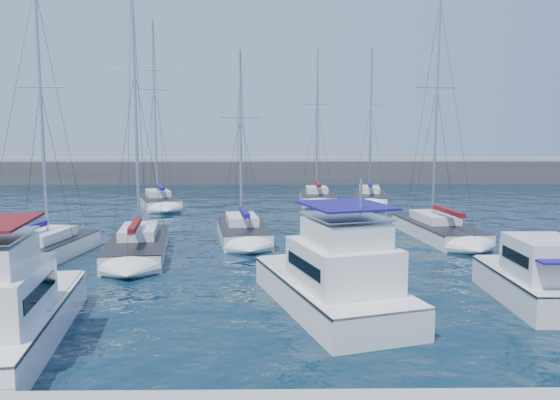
{
  "coord_description": "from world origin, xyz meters",
  "views": [
    {
      "loc": [
        -0.27,
        -22.66,
        6.9
      ],
      "look_at": [
        0.17,
        8.57,
        3.0
      ],
      "focal_mm": 35.0,
      "sensor_mm": 36.0,
      "label": 1
    }
  ],
  "objects_px": {
    "sailboat_mid_d": "(437,229)",
    "sailboat_back_a": "(159,201)",
    "sailboat_mid_c": "(243,232)",
    "motor_yacht_stbd_outer": "(537,281)",
    "sailboat_mid_a": "(41,250)",
    "sailboat_back_b": "(317,197)",
    "sailboat_back_c": "(369,197)",
    "motor_yacht_stbd_inner": "(335,282)",
    "motor_yacht_port_inner": "(0,315)",
    "sailboat_mid_b": "(138,245)"
  },
  "relations": [
    {
      "from": "motor_yacht_stbd_outer",
      "to": "sailboat_back_b",
      "type": "distance_m",
      "value": 32.42
    },
    {
      "from": "motor_yacht_stbd_inner",
      "to": "motor_yacht_stbd_outer",
      "type": "distance_m",
      "value": 8.24
    },
    {
      "from": "sailboat_back_a",
      "to": "sailboat_mid_c",
      "type": "bearing_deg",
      "value": -80.75
    },
    {
      "from": "sailboat_mid_b",
      "to": "sailboat_back_b",
      "type": "distance_m",
      "value": 25.59
    },
    {
      "from": "motor_yacht_stbd_outer",
      "to": "sailboat_back_b",
      "type": "height_order",
      "value": "sailboat_back_b"
    },
    {
      "from": "motor_yacht_port_inner",
      "to": "sailboat_mid_d",
      "type": "height_order",
      "value": "sailboat_mid_d"
    },
    {
      "from": "sailboat_mid_a",
      "to": "sailboat_mid_d",
      "type": "bearing_deg",
      "value": 21.68
    },
    {
      "from": "motor_yacht_stbd_inner",
      "to": "sailboat_back_c",
      "type": "relative_size",
      "value": 0.62
    },
    {
      "from": "motor_yacht_stbd_inner",
      "to": "sailboat_mid_a",
      "type": "bearing_deg",
      "value": 132.57
    },
    {
      "from": "sailboat_mid_d",
      "to": "motor_yacht_stbd_inner",
      "type": "bearing_deg",
      "value": -126.56
    },
    {
      "from": "motor_yacht_stbd_inner",
      "to": "sailboat_mid_b",
      "type": "relative_size",
      "value": 0.57
    },
    {
      "from": "sailboat_mid_d",
      "to": "sailboat_back_a",
      "type": "relative_size",
      "value": 0.91
    },
    {
      "from": "motor_yacht_port_inner",
      "to": "sailboat_back_a",
      "type": "xyz_separation_m",
      "value": [
        -1.93,
        33.44,
        -0.57
      ]
    },
    {
      "from": "motor_yacht_stbd_inner",
      "to": "sailboat_back_a",
      "type": "distance_m",
      "value": 32.49
    },
    {
      "from": "sailboat_mid_a",
      "to": "sailboat_back_a",
      "type": "height_order",
      "value": "sailboat_back_a"
    },
    {
      "from": "sailboat_mid_b",
      "to": "sailboat_mid_c",
      "type": "relative_size",
      "value": 1.34
    },
    {
      "from": "motor_yacht_port_inner",
      "to": "sailboat_mid_a",
      "type": "bearing_deg",
      "value": 99.24
    },
    {
      "from": "motor_yacht_port_inner",
      "to": "motor_yacht_stbd_outer",
      "type": "xyz_separation_m",
      "value": [
        19.25,
        4.4,
        -0.19
      ]
    },
    {
      "from": "sailboat_mid_c",
      "to": "sailboat_back_b",
      "type": "bearing_deg",
      "value": 62.25
    },
    {
      "from": "sailboat_back_c",
      "to": "sailboat_mid_d",
      "type": "bearing_deg",
      "value": -77.18
    },
    {
      "from": "sailboat_back_c",
      "to": "motor_yacht_port_inner",
      "type": "bearing_deg",
      "value": -108.03
    },
    {
      "from": "sailboat_mid_a",
      "to": "sailboat_back_a",
      "type": "distance_m",
      "value": 21.13
    },
    {
      "from": "sailboat_mid_a",
      "to": "sailboat_back_a",
      "type": "xyz_separation_m",
      "value": [
        2.04,
        21.04,
        0.04
      ]
    },
    {
      "from": "motor_yacht_stbd_inner",
      "to": "sailboat_mid_a",
      "type": "height_order",
      "value": "sailboat_mid_a"
    },
    {
      "from": "sailboat_mid_d",
      "to": "sailboat_mid_c",
      "type": "bearing_deg",
      "value": 175.88
    },
    {
      "from": "motor_yacht_stbd_outer",
      "to": "sailboat_back_c",
      "type": "distance_m",
      "value": 32.01
    },
    {
      "from": "sailboat_back_a",
      "to": "sailboat_back_c",
      "type": "relative_size",
      "value": 1.13
    },
    {
      "from": "sailboat_mid_b",
      "to": "sailboat_back_a",
      "type": "xyz_separation_m",
      "value": [
        -2.97,
        19.86,
        0.03
      ]
    },
    {
      "from": "motor_yacht_port_inner",
      "to": "sailboat_mid_c",
      "type": "bearing_deg",
      "value": 61.01
    },
    {
      "from": "sailboat_back_c",
      "to": "motor_yacht_stbd_inner",
      "type": "bearing_deg",
      "value": -93.78
    },
    {
      "from": "motor_yacht_stbd_outer",
      "to": "sailboat_mid_b",
      "type": "height_order",
      "value": "sailboat_mid_b"
    },
    {
      "from": "sailboat_back_a",
      "to": "sailboat_back_b",
      "type": "distance_m",
      "value": 15.18
    },
    {
      "from": "sailboat_back_a",
      "to": "sailboat_back_b",
      "type": "height_order",
      "value": "sailboat_back_a"
    },
    {
      "from": "motor_yacht_port_inner",
      "to": "sailboat_mid_a",
      "type": "xyz_separation_m",
      "value": [
        -3.97,
        12.41,
        -0.61
      ]
    },
    {
      "from": "motor_yacht_port_inner",
      "to": "sailboat_mid_d",
      "type": "bearing_deg",
      "value": 34.97
    },
    {
      "from": "motor_yacht_stbd_inner",
      "to": "sailboat_mid_b",
      "type": "distance_m",
      "value": 14.11
    },
    {
      "from": "motor_yacht_stbd_outer",
      "to": "sailboat_back_a",
      "type": "bearing_deg",
      "value": 126.69
    },
    {
      "from": "motor_yacht_stbd_outer",
      "to": "sailboat_back_c",
      "type": "xyz_separation_m",
      "value": [
        -1.08,
        31.99,
        -0.42
      ]
    },
    {
      "from": "sailboat_mid_d",
      "to": "motor_yacht_port_inner",
      "type": "bearing_deg",
      "value": -143.36
    },
    {
      "from": "sailboat_back_a",
      "to": "sailboat_mid_b",
      "type": "bearing_deg",
      "value": -101.26
    },
    {
      "from": "sailboat_mid_a",
      "to": "sailboat_mid_c",
      "type": "relative_size",
      "value": 1.2
    },
    {
      "from": "sailboat_mid_d",
      "to": "sailboat_back_a",
      "type": "height_order",
      "value": "sailboat_back_a"
    },
    {
      "from": "sailboat_mid_c",
      "to": "sailboat_mid_d",
      "type": "height_order",
      "value": "sailboat_mid_d"
    },
    {
      "from": "sailboat_mid_b",
      "to": "sailboat_back_c",
      "type": "xyz_separation_m",
      "value": [
        17.13,
        22.8,
        -0.01
      ]
    },
    {
      "from": "sailboat_back_b",
      "to": "motor_yacht_stbd_inner",
      "type": "bearing_deg",
      "value": -92.73
    },
    {
      "from": "sailboat_mid_d",
      "to": "sailboat_back_b",
      "type": "height_order",
      "value": "sailboat_mid_d"
    },
    {
      "from": "motor_yacht_stbd_outer",
      "to": "sailboat_mid_a",
      "type": "distance_m",
      "value": 24.57
    },
    {
      "from": "sailboat_back_b",
      "to": "sailboat_back_c",
      "type": "height_order",
      "value": "sailboat_back_c"
    },
    {
      "from": "motor_yacht_port_inner",
      "to": "sailboat_back_a",
      "type": "height_order",
      "value": "sailboat_back_a"
    },
    {
      "from": "motor_yacht_stbd_inner",
      "to": "sailboat_back_b",
      "type": "distance_m",
      "value": 32.61
    }
  ]
}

